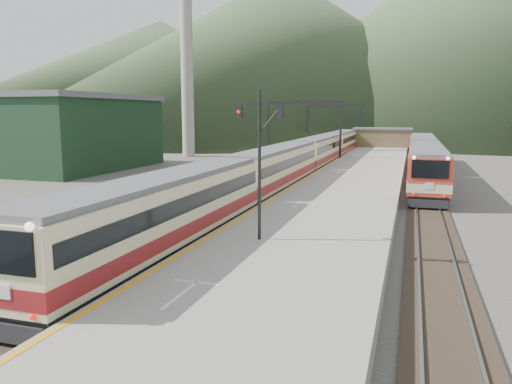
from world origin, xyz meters
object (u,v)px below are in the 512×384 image
(main_train, at_px, (302,160))
(signal_mast, at_px, (259,149))
(second_train, at_px, (424,158))
(worker, at_px, (47,238))

(main_train, distance_m, signal_mast, 28.21)
(main_train, height_order, signal_mast, signal_mast)
(second_train, xyz_separation_m, worker, (-16.58, -35.79, -1.02))
(main_train, xyz_separation_m, worker, (-5.08, -30.14, -0.97))
(worker, bearing_deg, signal_mast, -145.11)
(main_train, relative_size, worker, 40.01)
(main_train, relative_size, second_train, 1.95)
(signal_mast, xyz_separation_m, worker, (-9.18, -2.39, -3.98))
(main_train, bearing_deg, second_train, 26.15)
(second_train, relative_size, signal_mast, 6.06)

